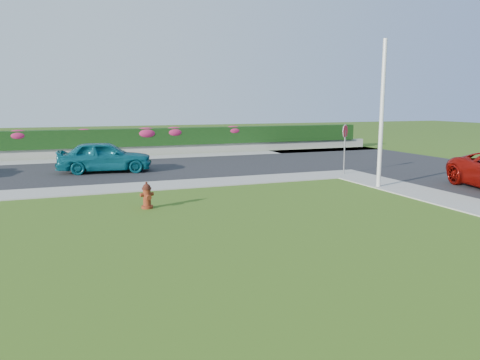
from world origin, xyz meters
name	(u,v)px	position (x,y,z in m)	size (l,w,h in m)	color
ground	(308,243)	(0.00, 0.00, 0.00)	(120.00, 120.00, 0.00)	black
street_far	(72,173)	(-5.00, 14.00, 0.02)	(26.00, 8.00, 0.04)	black
sidewalk_far	(47,193)	(-6.00, 9.00, 0.02)	(24.00, 2.00, 0.04)	gray
curb_corner	(345,174)	(7.00, 9.00, 0.02)	(2.00, 2.00, 0.04)	gray
sidewalk_beyond	(140,158)	(-1.00, 19.00, 0.02)	(34.00, 2.00, 0.04)	gray
retaining_wall	(136,151)	(-1.00, 20.50, 0.30)	(34.00, 0.40, 0.60)	gray
hedge	(135,137)	(-1.00, 20.60, 1.15)	(32.00, 0.90, 1.10)	black
fire_hydrant	(147,196)	(-2.95, 5.12, 0.40)	(0.44, 0.42, 0.85)	#57230D
sedan_teal	(105,156)	(-3.51, 13.54, 0.79)	(1.76, 4.37, 1.49)	#0E5A6A
utility_pole	(382,115)	(6.27, 5.59, 2.86)	(0.16, 0.16, 5.72)	silver
stop_sign	(345,138)	(6.90, 9.00, 1.72)	(0.53, 0.39, 2.34)	slate
flower_clump_b	(18,135)	(-7.74, 20.50, 1.44)	(1.32, 0.85, 0.66)	#B61F52
flower_clump_c	(84,133)	(-4.08, 20.50, 1.48)	(1.09, 0.70, 0.54)	#B61F52
flower_clump_d	(146,133)	(-0.33, 20.50, 1.40)	(1.49, 0.96, 0.75)	#B61F52
flower_clump_e	(174,132)	(1.48, 20.50, 1.42)	(1.39, 0.89, 0.70)	#B61F52
flower_clump_f	(233,131)	(5.57, 20.50, 1.45)	(1.27, 0.82, 0.64)	#B61F52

